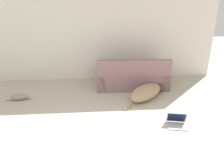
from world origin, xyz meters
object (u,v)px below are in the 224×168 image
object	(u,v)px
dog	(147,92)
laptop_open	(177,121)
couch	(132,77)
cat	(20,97)

from	to	relation	value
dog	laptop_open	size ratio (longest dim) A/B	2.85
couch	dog	world-z (taller)	couch
dog	cat	bearing A→B (deg)	134.48
couch	laptop_open	distance (m)	1.93
cat	couch	bearing A→B (deg)	7.89
dog	cat	xyz separation A→B (m)	(-2.83, 0.15, -0.09)
dog	cat	world-z (taller)	dog
couch	cat	xyz separation A→B (m)	(-2.60, -0.58, -0.19)
dog	laptop_open	world-z (taller)	dog
couch	cat	bearing A→B (deg)	14.34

